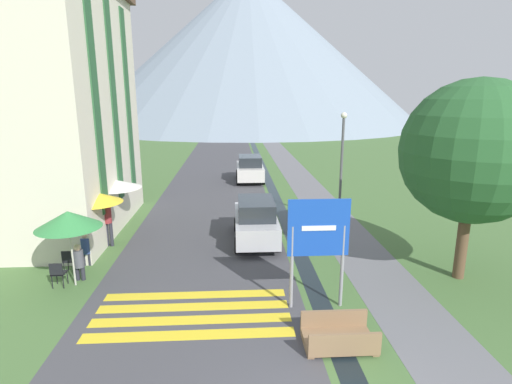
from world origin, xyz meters
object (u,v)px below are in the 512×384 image
person_standing_terrace (108,221)px  cafe_chair_far_right (95,232)px  cafe_chair_nearest (58,272)px  cafe_umbrella_rear_white (115,184)px  footbridge (339,337)px  streetlamp (342,159)px  parked_car_far (250,168)px  cafe_chair_near_left (69,259)px  tree_by_path (474,152)px  parked_car_near (256,220)px  road_sign (318,238)px  hotel_building (40,92)px  cafe_umbrella_middle_yellow (95,197)px  person_seated_far (86,247)px  cafe_umbrella_front_green (68,220)px  person_seated_near (79,260)px  cafe_chair_far_left (95,232)px

person_standing_terrace → cafe_chair_far_right: bearing=158.6°
cafe_chair_nearest → cafe_umbrella_rear_white: bearing=62.2°
footbridge → streetlamp: streetlamp is taller
parked_car_far → cafe_chair_nearest: (-6.76, -15.74, -0.40)m
footbridge → cafe_umbrella_rear_white: size_ratio=0.72×
cafe_chair_near_left → parked_car_far: bearing=53.9°
cafe_chair_nearest → person_standing_terrace: size_ratio=0.46×
footbridge → cafe_chair_nearest: cafe_chair_nearest is taller
tree_by_path → parked_car_near: bearing=150.0°
road_sign → parked_car_near: 5.72m
parked_car_far → hotel_building: bearing=-133.3°
road_sign → parked_car_near: road_sign is taller
cafe_umbrella_middle_yellow → tree_by_path: (12.76, -3.12, 2.08)m
person_seated_far → person_standing_terrace: person_standing_terrace is taller
hotel_building → tree_by_path: 16.77m
road_sign → streetlamp: bearing=70.6°
cafe_umbrella_front_green → person_standing_terrace: cafe_umbrella_front_green is taller
cafe_umbrella_rear_white → person_standing_terrace: size_ratio=1.28×
hotel_building → footbridge: hotel_building is taller
footbridge → cafe_chair_far_right: (-8.18, 7.32, 0.29)m
road_sign → person_seated_far: (-7.61, 3.34, -1.42)m
person_standing_terrace → person_seated_near: bearing=-91.1°
parked_car_far → person_standing_terrace: 13.68m
parked_car_near → cafe_chair_nearest: size_ratio=4.75×
person_standing_terrace → cafe_umbrella_front_green: bearing=-91.5°
hotel_building → footbridge: size_ratio=6.64×
cafe_umbrella_middle_yellow → person_standing_terrace: 1.20m
cafe_chair_far_left → person_standing_terrace: person_standing_terrace is taller
cafe_umbrella_rear_white → person_seated_far: 3.91m
parked_car_far → cafe_chair_nearest: 17.14m
road_sign → cafe_umbrella_front_green: 7.66m
cafe_chair_far_left → cafe_umbrella_front_green: size_ratio=0.34×
streetlamp → tree_by_path: size_ratio=0.80×
cafe_chair_far_left → cafe_chair_nearest: bearing=-71.8°
hotel_building → footbridge: 15.33m
cafe_umbrella_rear_white → person_standing_terrace: (0.12, -1.74, -1.11)m
person_seated_near → person_standing_terrace: person_standing_terrace is taller
cafe_umbrella_rear_white → person_standing_terrace: bearing=-86.1°
parked_car_near → person_seated_far: (-6.19, -2.07, -0.23)m
cafe_umbrella_rear_white → person_seated_near: 5.03m
hotel_building → cafe_chair_near_left: hotel_building is taller
streetlamp → cafe_umbrella_rear_white: bearing=-176.5°
cafe_chair_near_left → cafe_chair_far_left: 2.76m
cafe_chair_nearest → tree_by_path: (13.07, -0.04, 3.72)m
cafe_umbrella_middle_yellow → cafe_chair_near_left: bearing=-99.5°
road_sign → cafe_umbrella_rear_white: 10.21m
person_standing_terrace → cafe_umbrella_rear_white: bearing=93.9°
person_seated_far → cafe_umbrella_front_green: bearing=-84.3°
road_sign → cafe_chair_far_right: size_ratio=3.78×
footbridge → cafe_chair_far_right: 10.98m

